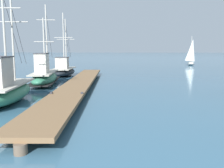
{
  "coord_description": "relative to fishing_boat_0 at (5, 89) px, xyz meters",
  "views": [
    {
      "loc": [
        -1.11,
        -0.77,
        2.75
      ],
      "look_at": [
        -2.02,
        8.72,
        1.4
      ],
      "focal_mm": 39.48,
      "sensor_mm": 36.0,
      "label": 1
    }
  ],
  "objects": [
    {
      "name": "floating_dock",
      "position": [
        2.69,
        4.83,
        -0.38
      ],
      "size": [
        3.67,
        21.76,
        0.53
      ],
      "color": "brown",
      "rests_on": "ground"
    },
    {
      "name": "fishing_boat_0",
      "position": [
        0.0,
        0.0,
        0.0
      ],
      "size": [
        2.73,
        6.54,
        5.91
      ],
      "color": "#337556",
      "rests_on": "ground"
    },
    {
      "name": "fishing_boat_1",
      "position": [
        -0.42,
        6.6,
        -0.03
      ],
      "size": [
        2.74,
        7.34,
        6.35
      ],
      "color": "#337556",
      "rests_on": "ground"
    },
    {
      "name": "fishing_boat_2",
      "position": [
        -0.79,
        13.06,
        -0.14
      ],
      "size": [
        2.46,
        6.58,
        6.42
      ],
      "color": "black",
      "rests_on": "ground"
    },
    {
      "name": "distant_sailboat",
      "position": [
        16.23,
        32.2,
        1.42
      ],
      "size": [
        2.33,
        3.57,
        4.94
      ],
      "color": "silver",
      "rests_on": "ground"
    }
  ]
}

